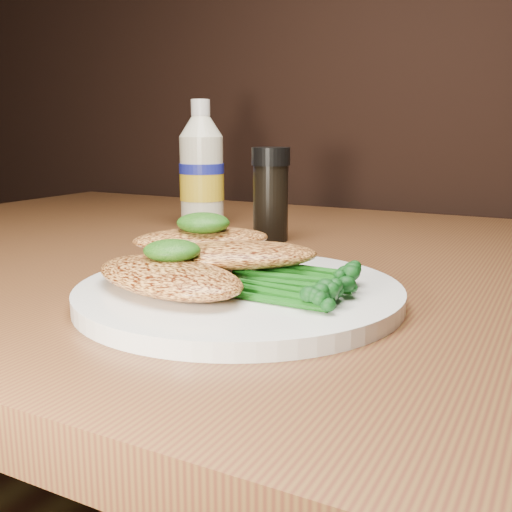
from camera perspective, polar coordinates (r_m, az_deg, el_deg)
The scene contains 9 objects.
plate at distance 0.49m, azimuth -1.59°, elevation -3.55°, with size 0.26×0.26×0.01m, color white.
chicken_front at distance 0.47m, azimuth -8.34°, elevation -1.92°, with size 0.15×0.08×0.02m, color #EFA04C.
chicken_mid at distance 0.51m, azimuth -2.05°, elevation 0.15°, with size 0.14×0.07×0.02m, color #EFA04C.
chicken_back at distance 0.54m, azimuth -5.19°, elevation 1.62°, with size 0.12×0.06×0.02m, color #EFA04C.
pesto_front at distance 0.48m, azimuth -7.98°, elevation 0.53°, with size 0.05×0.04×0.02m, color #0B3307.
pesto_back at distance 0.53m, azimuth -5.03°, elevation 3.15°, with size 0.05×0.04×0.02m, color #0B3307.
broccolini_bundle at distance 0.47m, azimuth 2.78°, elevation -2.15°, with size 0.12×0.09×0.02m, color #145412, non-canonical shape.
mayo_bottle at distance 0.85m, azimuth -5.19°, elevation 8.66°, with size 0.06×0.06×0.18m, color beige, non-canonical shape.
pepper_grinder at distance 0.74m, azimuth 1.39°, elevation 5.84°, with size 0.05×0.05×0.11m, color black, non-canonical shape.
Camera 1 is at (0.33, 0.46, 0.89)m, focal length 42.17 mm.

